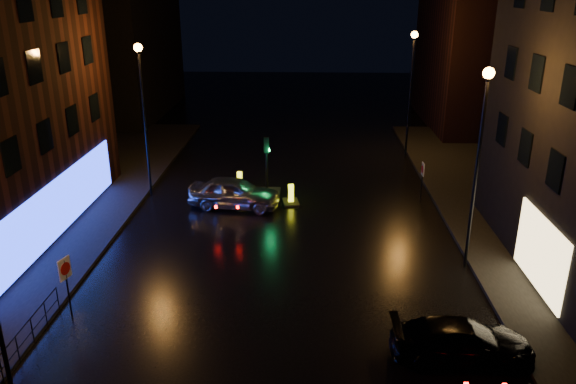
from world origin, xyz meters
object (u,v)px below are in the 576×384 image
at_px(bollard_near, 291,199).
at_px(road_sign_right, 423,172).
at_px(traffic_signal, 267,188).
at_px(silver_hatchback, 235,193).
at_px(bollard_far, 240,184).
at_px(dark_sedan, 462,341).
at_px(road_sign_left, 66,274).

xyz_separation_m(bollard_near, road_sign_right, (7.15, 0.72, 1.38)).
relative_size(traffic_signal, silver_hatchback, 0.72).
xyz_separation_m(traffic_signal, road_sign_right, (8.52, -0.29, 1.12)).
xyz_separation_m(traffic_signal, bollard_near, (1.37, -1.01, -0.27)).
height_order(bollard_near, bollard_far, bollard_near).
xyz_separation_m(traffic_signal, bollard_far, (-1.70, 1.32, -0.29)).
bearing_deg(traffic_signal, dark_sedan, -63.06).
distance_m(silver_hatchback, bollard_near, 3.12).
relative_size(traffic_signal, bollard_far, 2.72).
xyz_separation_m(silver_hatchback, road_sign_right, (10.13, 1.38, 0.80)).
bearing_deg(bollard_near, traffic_signal, 134.26).
bearing_deg(dark_sedan, bollard_far, 29.35).
xyz_separation_m(silver_hatchback, bollard_far, (-0.08, 2.99, -0.60)).
xyz_separation_m(dark_sedan, road_sign_left, (-13.40, 1.82, 1.14)).
bearing_deg(bollard_near, dark_sedan, -75.58).
height_order(dark_sedan, bollard_far, dark_sedan).
height_order(dark_sedan, road_sign_right, road_sign_right).
height_order(silver_hatchback, road_sign_left, road_sign_left).
height_order(traffic_signal, road_sign_left, traffic_signal).
xyz_separation_m(dark_sedan, bollard_near, (-5.88, 13.27, -0.42)).
bearing_deg(silver_hatchback, road_sign_left, 164.79).
xyz_separation_m(bollard_far, road_sign_right, (10.22, -1.61, 1.40)).
distance_m(dark_sedan, road_sign_right, 14.08).
relative_size(dark_sedan, bollard_near, 3.35).
distance_m(bollard_far, road_sign_left, 14.56).
xyz_separation_m(silver_hatchback, road_sign_left, (-4.52, -10.78, 0.97)).
relative_size(traffic_signal, road_sign_right, 1.60).
bearing_deg(road_sign_left, dark_sedan, 8.66).
distance_m(silver_hatchback, dark_sedan, 15.42).
xyz_separation_m(silver_hatchback, bollard_near, (2.99, 0.66, -0.59)).
relative_size(dark_sedan, bollard_far, 3.57).
xyz_separation_m(traffic_signal, dark_sedan, (7.26, -14.28, 0.15)).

